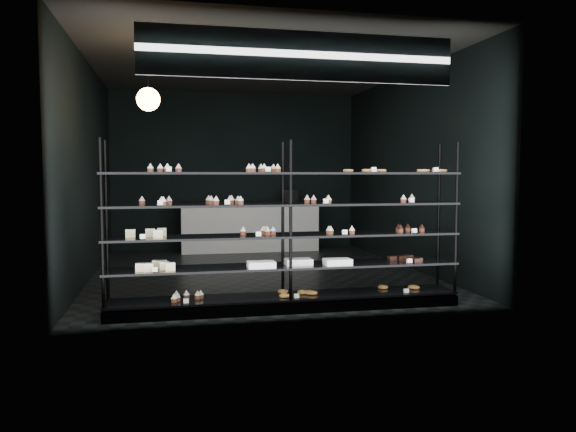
% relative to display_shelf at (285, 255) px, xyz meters
% --- Properties ---
extents(room, '(5.01, 6.01, 3.20)m').
position_rel_display_shelf_xyz_m(room, '(0.07, 2.45, 0.97)').
color(room, black).
rests_on(room, ground).
extents(display_shelf, '(4.00, 0.50, 1.91)m').
position_rel_display_shelf_xyz_m(display_shelf, '(0.00, 0.00, 0.00)').
color(display_shelf, black).
rests_on(display_shelf, room).
extents(signage, '(3.30, 0.05, 0.50)m').
position_rel_display_shelf_xyz_m(signage, '(0.07, -0.48, 2.12)').
color(signage, '#0C153C').
rests_on(signage, room).
extents(pendant_lamp, '(0.28, 0.28, 0.87)m').
position_rel_display_shelf_xyz_m(pendant_lamp, '(-1.51, 0.95, 1.82)').
color(pendant_lamp, black).
rests_on(pendant_lamp, room).
extents(service_counter, '(2.82, 0.65, 1.23)m').
position_rel_display_shelf_xyz_m(service_counter, '(0.30, 4.95, -0.13)').
color(service_counter, silver).
rests_on(service_counter, room).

